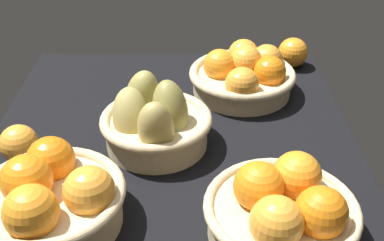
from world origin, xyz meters
The scene contains 7 objects.
market_tray centered at (0.00, 0.00, 1.50)cm, with size 84.00×72.00×3.00cm, color black.
basket_far_left centered at (-21.31, 17.55, 8.13)cm, with size 23.13×23.13×12.34cm.
basket_near_left centered at (-24.04, -17.21, 7.80)cm, with size 23.15×23.15×11.56cm.
basket_center_pears centered at (-0.20, 3.22, 8.12)cm, with size 21.40×21.27×14.51cm.
basket_near_right centered at (20.84, -15.95, 7.46)cm, with size 24.06×24.06×10.97cm.
loose_orange_front_gap centered at (-4.70, 27.60, 6.52)cm, with size 7.03×7.03×7.03cm, color #F49E33.
loose_orange_back_gap centered at (34.20, -29.51, 6.71)cm, with size 7.43×7.43×7.43cm, color orange.
Camera 1 is at (-76.54, -3.48, 57.16)cm, focal length 45.06 mm.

